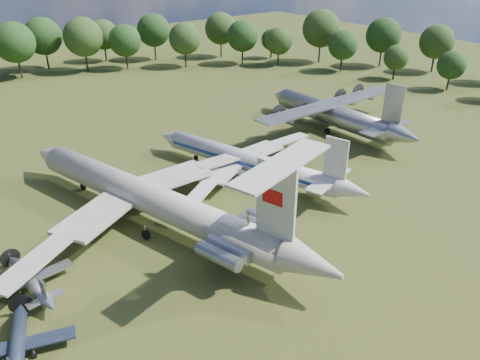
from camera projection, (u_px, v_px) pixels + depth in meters
ground at (186, 222)px, 62.52m from camera, size 300.00×300.00×0.00m
il62_airliner at (152, 204)px, 61.29m from camera, size 57.48×66.72×5.60m
tu104_jet at (248, 164)px, 73.76m from camera, size 42.40×49.52×4.23m
an12_transport at (333, 117)px, 92.06m from camera, size 35.49×39.64×5.20m
small_prop_west at (18, 351)px, 41.67m from camera, size 13.53×15.87×1.98m
small_prop_northwest at (30, 284)px, 49.85m from camera, size 10.83×13.95×1.92m
person_on_il62 at (248, 218)px, 51.17m from camera, size 0.76×0.73×1.76m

